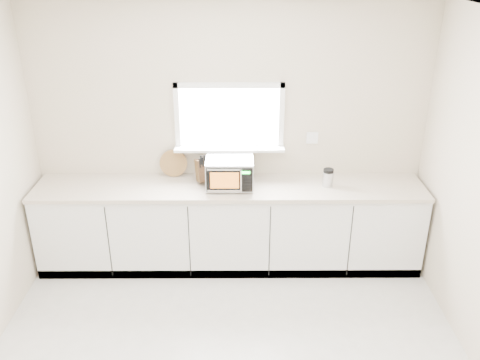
{
  "coord_description": "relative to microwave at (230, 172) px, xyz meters",
  "views": [
    {
      "loc": [
        0.08,
        -2.92,
        3.1
      ],
      "look_at": [
        0.11,
        1.55,
        1.05
      ],
      "focal_mm": 38.0,
      "sensor_mm": 36.0,
      "label": 1
    }
  ],
  "objects": [
    {
      "name": "coffee_grinder",
      "position": [
        0.98,
        0.02,
        -0.06
      ],
      "size": [
        0.11,
        0.11,
        0.19
      ],
      "rotation": [
        0.0,
        0.0,
        0.08
      ],
      "color": "#B9BBC1",
      "rests_on": "countertop"
    },
    {
      "name": "cabinets",
      "position": [
        -0.0,
        0.03,
        -0.64
      ],
      "size": [
        3.92,
        0.6,
        0.88
      ],
      "primitive_type": "cube",
      "color": "silver",
      "rests_on": "ground"
    },
    {
      "name": "microwave",
      "position": [
        0.0,
        0.0,
        0.0
      ],
      "size": [
        0.46,
        0.39,
        0.3
      ],
      "rotation": [
        0.0,
        0.0,
        -0.0
      ],
      "color": "black",
      "rests_on": "countertop"
    },
    {
      "name": "cutting_board",
      "position": [
        -0.59,
        0.27,
        -0.01
      ],
      "size": [
        0.28,
        0.07,
        0.28
      ],
      "primitive_type": "cylinder",
      "rotation": [
        1.4,
        0.0,
        0.0
      ],
      "color": "olive",
      "rests_on": "countertop"
    },
    {
      "name": "countertop",
      "position": [
        -0.0,
        0.02,
        -0.18
      ],
      "size": [
        3.92,
        0.64,
        0.04
      ],
      "primitive_type": "cube",
      "color": "beige",
      "rests_on": "cabinets"
    },
    {
      "name": "back_wall",
      "position": [
        -0.0,
        0.33,
        0.29
      ],
      "size": [
        4.0,
        0.17,
        2.7
      ],
      "color": "beige",
      "rests_on": "ground"
    },
    {
      "name": "knife_block",
      "position": [
        -0.28,
        0.11,
        -0.02
      ],
      "size": [
        0.16,
        0.23,
        0.31
      ],
      "rotation": [
        0.0,
        0.0,
        0.32
      ],
      "color": "#4F381C",
      "rests_on": "countertop"
    }
  ]
}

